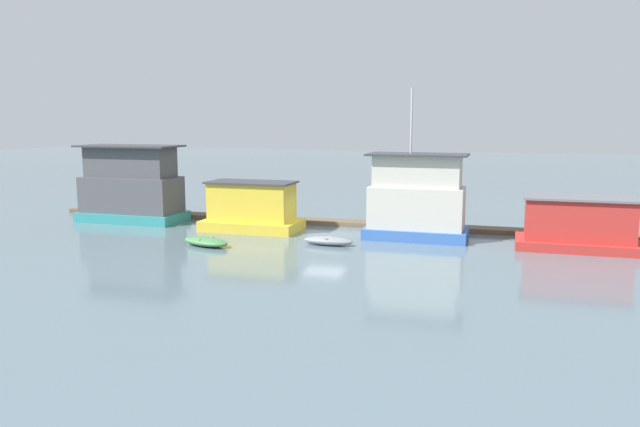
# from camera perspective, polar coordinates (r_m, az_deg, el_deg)

# --- Properties ---
(ground_plane) EXTENTS (200.00, 200.00, 0.00)m
(ground_plane) POSITION_cam_1_polar(r_m,az_deg,el_deg) (39.26, 0.43, -1.81)
(ground_plane) COLOR slate
(dock_walkway) EXTENTS (42.40, 1.45, 0.30)m
(dock_walkway) POSITION_cam_1_polar(r_m,az_deg,el_deg) (42.33, 1.68, -0.84)
(dock_walkway) COLOR brown
(dock_walkway) RESTS_ON ground_plane
(houseboat_teal) EXTENTS (7.22, 3.52, 5.32)m
(houseboat_teal) POSITION_cam_1_polar(r_m,az_deg,el_deg) (45.53, -16.86, 2.32)
(houseboat_teal) COLOR teal
(houseboat_teal) RESTS_ON ground_plane
(houseboat_yellow) EXTENTS (6.23, 3.39, 3.17)m
(houseboat_yellow) POSITION_cam_1_polar(r_m,az_deg,el_deg) (40.33, -6.25, 0.49)
(houseboat_yellow) COLOR gold
(houseboat_yellow) RESTS_ON ground_plane
(houseboat_blue) EXTENTS (6.08, 3.21, 8.93)m
(houseboat_blue) POSITION_cam_1_polar(r_m,az_deg,el_deg) (37.65, 8.83, 1.22)
(houseboat_blue) COLOR #3866B7
(houseboat_blue) RESTS_ON ground_plane
(houseboat_red) EXTENTS (6.55, 3.61, 2.90)m
(houseboat_red) POSITION_cam_1_polar(r_m,az_deg,el_deg) (37.22, 22.54, -0.95)
(houseboat_red) COLOR red
(houseboat_red) RESTS_ON ground_plane
(dinghy_green) EXTENTS (3.43, 2.34, 0.49)m
(dinghy_green) POSITION_cam_1_polar(r_m,az_deg,el_deg) (35.95, -10.39, -2.53)
(dinghy_green) COLOR #47844C
(dinghy_green) RESTS_ON ground_plane
(dinghy_grey) EXTENTS (2.96, 1.09, 0.48)m
(dinghy_grey) POSITION_cam_1_polar(r_m,az_deg,el_deg) (35.56, 0.76, -2.52)
(dinghy_grey) COLOR gray
(dinghy_grey) RESTS_ON ground_plane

